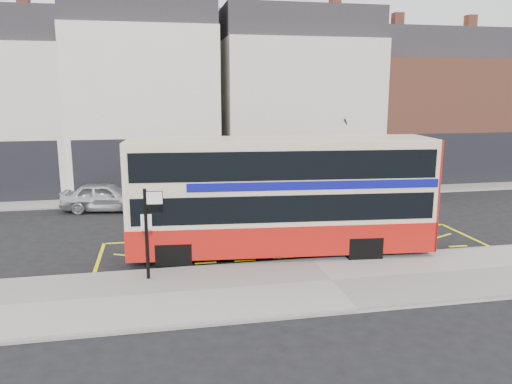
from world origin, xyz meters
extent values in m
plane|color=black|center=(0.00, 0.00, 0.00)|extent=(120.00, 120.00, 0.00)
cube|color=#A09C97|center=(0.00, -2.30, 0.07)|extent=(40.00, 4.00, 0.15)
cube|color=gray|center=(0.00, -0.38, 0.07)|extent=(40.00, 0.15, 0.15)
cube|color=#A09C97|center=(0.00, 11.00, 0.07)|extent=(50.00, 3.00, 0.15)
cube|color=beige|center=(-13.50, 15.00, 4.00)|extent=(8.00, 8.00, 8.00)
cube|color=#99533D|center=(-11.50, 14.00, 10.20)|extent=(0.60, 0.60, 1.20)
cube|color=silver|center=(-5.50, 15.00, 4.50)|extent=(8.00, 8.00, 9.00)
cube|color=#28262B|center=(-5.50, 15.00, 9.90)|extent=(8.00, 7.20, 1.80)
cube|color=black|center=(-5.50, 11.02, 1.60)|extent=(7.36, 0.06, 3.20)
cube|color=black|center=(-5.50, 11.04, 1.40)|extent=(5.60, 0.04, 2.00)
cube|color=beige|center=(3.50, 15.00, 4.25)|extent=(9.00, 8.00, 8.50)
cube|color=#28262B|center=(3.50, 15.00, 9.40)|extent=(9.00, 7.20, 1.80)
cube|color=#99533D|center=(0.80, 14.00, 10.70)|extent=(0.60, 0.60, 1.20)
cube|color=#99533D|center=(5.75, 14.00, 10.70)|extent=(0.60, 0.60, 1.20)
cube|color=#167C37|center=(3.50, 11.02, 1.60)|extent=(8.28, 0.06, 3.20)
cube|color=black|center=(3.50, 11.04, 1.40)|extent=(6.30, 0.04, 2.00)
cube|color=#99533D|center=(12.50, 15.00, 3.75)|extent=(9.00, 8.00, 7.50)
cube|color=#28262B|center=(12.50, 15.00, 8.40)|extent=(9.00, 7.20, 1.80)
cube|color=#99533D|center=(9.80, 14.00, 9.70)|extent=(0.60, 0.60, 1.20)
cube|color=#99533D|center=(14.75, 14.00, 9.70)|extent=(0.60, 0.60, 1.20)
cube|color=black|center=(12.50, 11.02, 1.60)|extent=(8.28, 0.06, 3.20)
cube|color=black|center=(12.50, 11.04, 1.40)|extent=(6.30, 0.04, 2.00)
cube|color=beige|center=(-0.83, 0.60, 2.20)|extent=(10.36, 3.21, 3.75)
cube|color=#AD130E|center=(-0.83, 0.60, 0.83)|extent=(10.40, 3.25, 1.02)
cube|color=#AD130E|center=(4.23, 0.15, 2.20)|extent=(0.27, 2.35, 3.75)
cube|color=black|center=(-0.83, 0.60, 1.95)|extent=(9.96, 3.23, 0.88)
cube|color=black|center=(-0.83, 0.60, 3.34)|extent=(9.96, 3.23, 0.93)
cube|color=#0B0D83|center=(0.10, 0.52, 2.69)|extent=(8.33, 3.08, 0.28)
cube|color=black|center=(-5.88, 1.05, 1.71)|extent=(0.25, 2.13, 1.48)
cube|color=black|center=(-5.88, 1.05, 3.34)|extent=(0.25, 2.13, 0.93)
cube|color=black|center=(-5.87, 1.05, 2.59)|extent=(0.19, 1.62, 0.32)
cube|color=beige|center=(-0.83, 0.60, 4.03)|extent=(10.35, 3.12, 0.11)
cylinder|color=black|center=(-4.52, -0.11, 0.46)|extent=(0.95, 0.34, 0.93)
cylinder|color=black|center=(-4.33, 1.95, 0.46)|extent=(0.95, 0.34, 0.93)
cylinder|color=black|center=(1.76, -0.67, 0.46)|extent=(0.95, 0.34, 0.93)
cylinder|color=black|center=(1.94, 1.40, 0.46)|extent=(0.95, 0.34, 0.93)
cube|color=black|center=(-5.31, -1.12, 1.51)|extent=(0.10, 0.10, 2.73)
cube|color=white|center=(-5.04, -1.15, 2.60)|extent=(0.49, 0.10, 0.40)
cube|color=white|center=(-5.30, -1.06, 1.88)|extent=(0.32, 0.07, 0.45)
imported|color=silver|center=(-7.40, 8.62, 0.69)|extent=(4.28, 2.27, 1.39)
imported|color=#3D4144|center=(0.59, 8.21, 0.67)|extent=(4.22, 1.87, 1.35)
imported|color=white|center=(7.22, 8.70, 0.73)|extent=(5.24, 2.60, 1.46)
cylinder|color=black|center=(5.64, 11.81, 0.97)|extent=(0.24, 0.24, 1.94)
camera|label=1|loc=(-4.92, -15.54, 5.64)|focal=35.00mm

